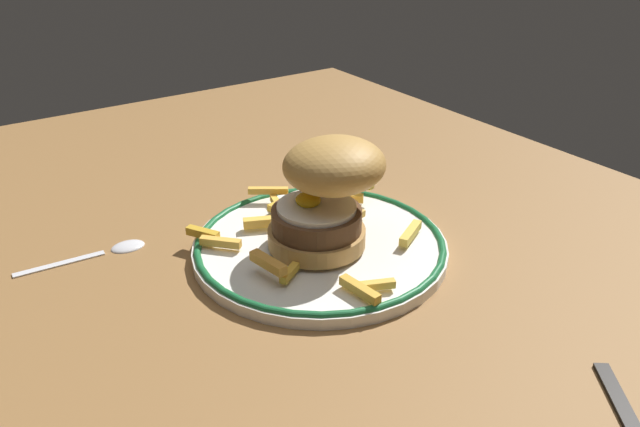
{
  "coord_description": "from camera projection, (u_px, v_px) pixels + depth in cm",
  "views": [
    {
      "loc": [
        45.13,
        -30.09,
        34.28
      ],
      "look_at": [
        -1.88,
        2.01,
        4.6
      ],
      "focal_mm": 35.0,
      "sensor_mm": 36.0,
      "label": 1
    }
  ],
  "objects": [
    {
      "name": "burger",
      "position": [
        327.0,
        191.0,
        0.62
      ],
      "size": [
        13.58,
        13.68,
        11.47
      ],
      "color": "#B38243",
      "rests_on": "dinner_plate"
    },
    {
      "name": "fries_pile",
      "position": [
        305.0,
        229.0,
        0.66
      ],
      "size": [
        25.6,
        21.73,
        2.35
      ],
      "color": "gold",
      "rests_on": "dinner_plate"
    },
    {
      "name": "spoon",
      "position": [
        113.0,
        248.0,
        0.66
      ],
      "size": [
        2.83,
        13.38,
        0.9
      ],
      "color": "silver",
      "rests_on": "ground_plane"
    },
    {
      "name": "dinner_plate",
      "position": [
        320.0,
        245.0,
        0.66
      ],
      "size": [
        26.84,
        26.84,
        1.6
      ],
      "color": "white",
      "rests_on": "ground_plane"
    },
    {
      "name": "ground_plane",
      "position": [
        314.0,
        282.0,
        0.65
      ],
      "size": [
        128.01,
        95.45,
        4.0
      ],
      "primitive_type": "cube",
      "color": "brown"
    }
  ]
}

